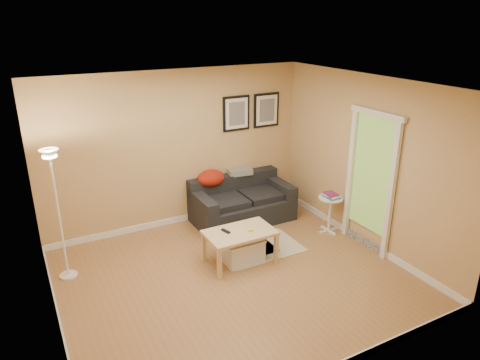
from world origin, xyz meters
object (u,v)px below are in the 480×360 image
(coffee_table, at_px, (240,247))
(side_table, at_px, (329,214))
(storage_bin, at_px, (242,250))
(sofa, at_px, (243,200))
(floor_lamp, at_px, (60,219))
(book_stack, at_px, (331,195))

(coffee_table, height_order, side_table, side_table)
(storage_bin, height_order, side_table, side_table)
(sofa, distance_m, floor_lamp, 3.03)
(sofa, bearing_deg, book_stack, -45.16)
(book_stack, relative_size, floor_lamp, 0.14)
(sofa, height_order, floor_lamp, floor_lamp)
(sofa, height_order, storage_bin, sofa)
(side_table, distance_m, book_stack, 0.35)
(side_table, bearing_deg, sofa, 135.11)
(storage_bin, relative_size, side_table, 0.94)
(sofa, height_order, side_table, sofa)
(storage_bin, bearing_deg, floor_lamp, 161.50)
(book_stack, distance_m, floor_lamp, 4.07)
(sofa, relative_size, book_stack, 6.69)
(sofa, bearing_deg, floor_lamp, -171.81)
(coffee_table, xyz_separation_m, floor_lamp, (-2.27, 0.78, 0.62))
(floor_lamp, bearing_deg, book_stack, -8.98)
(book_stack, height_order, floor_lamp, floor_lamp)
(floor_lamp, bearing_deg, side_table, -8.86)
(storage_bin, bearing_deg, coffee_table, -172.64)
(storage_bin, distance_m, book_stack, 1.78)
(coffee_table, xyz_separation_m, side_table, (1.75, 0.15, 0.06))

